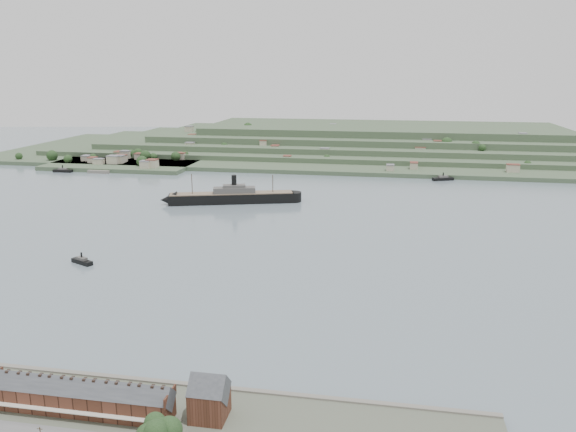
% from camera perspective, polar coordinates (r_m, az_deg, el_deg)
% --- Properties ---
extents(ground, '(1400.00, 1400.00, 0.00)m').
position_cam_1_polar(ground, '(322.68, -3.61, -3.11)').
color(ground, slate).
rests_on(ground, ground).
extents(terrace_row, '(55.60, 9.80, 11.07)m').
position_cam_1_polar(terrace_row, '(180.02, -20.35, -16.84)').
color(terrace_row, '#432418').
rests_on(terrace_row, ground).
extents(gabled_building, '(10.40, 10.18, 14.09)m').
position_cam_1_polar(gabled_building, '(168.25, -8.01, -17.84)').
color(gabled_building, '#432418').
rests_on(gabled_building, ground).
extents(far_peninsula, '(760.00, 309.00, 30.00)m').
position_cam_1_polar(far_peninsula, '(698.29, 6.38, 7.43)').
color(far_peninsula, '#34462F').
rests_on(far_peninsula, ground).
extents(steamship, '(104.54, 41.08, 25.69)m').
position_cam_1_polar(steamship, '(428.25, -6.08, 1.94)').
color(steamship, black).
rests_on(steamship, ground).
extents(tugboat, '(13.94, 9.05, 6.15)m').
position_cam_1_polar(tugboat, '(312.77, -20.20, -4.31)').
color(tugboat, black).
rests_on(tugboat, ground).
extents(ferry_west, '(19.14, 5.87, 7.12)m').
position_cam_1_polar(ferry_west, '(600.30, -21.90, 4.32)').
color(ferry_west, black).
rests_on(ferry_west, ground).
extents(ferry_east, '(20.12, 12.62, 7.33)m').
position_cam_1_polar(ferry_east, '(534.44, 15.47, 3.70)').
color(ferry_east, black).
rests_on(ferry_east, ground).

